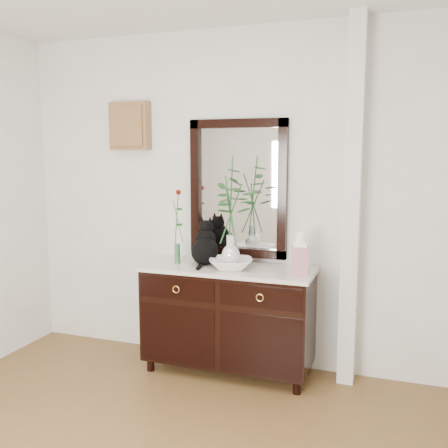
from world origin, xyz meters
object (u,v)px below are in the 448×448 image
at_px(sideboard, 228,314).
at_px(ginger_jar, 300,252).
at_px(cat, 205,242).
at_px(lotus_bowl, 231,264).

distance_m(sideboard, ginger_jar, 0.79).
bearing_deg(sideboard, cat, 169.03).
relative_size(sideboard, ginger_jar, 3.98).
bearing_deg(cat, lotus_bowl, -33.75).
bearing_deg(cat, sideboard, -23.38).
bearing_deg(sideboard, ginger_jar, -6.47).
xyz_separation_m(cat, ginger_jar, (0.78, -0.11, -0.01)).
bearing_deg(cat, ginger_jar, -20.10).
relative_size(sideboard, lotus_bowl, 4.04).
distance_m(sideboard, cat, 0.59).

